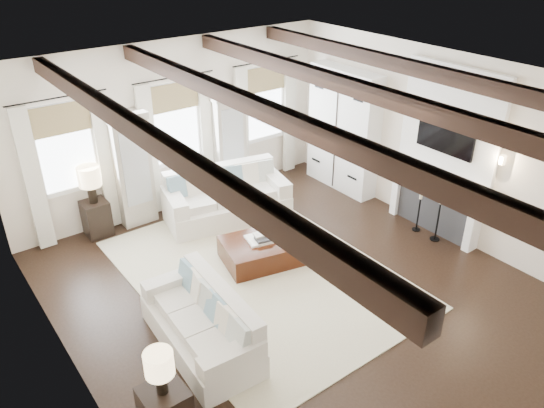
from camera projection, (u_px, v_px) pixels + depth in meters
ground at (299, 293)px, 8.09m from camera, size 7.50×7.50×0.00m
room_shell at (303, 149)px, 8.22m from camera, size 6.54×7.54×3.22m
area_rug at (258, 273)px, 8.52m from camera, size 3.53×4.86×0.02m
sofa_back at (226, 198)px, 9.97m from camera, size 2.43×1.49×0.97m
sofa_left at (205, 324)px, 6.94m from camera, size 1.01×2.02×0.84m
ottoman at (268, 249)px, 8.80m from camera, size 1.64×1.23×0.39m
tray at (262, 238)px, 8.70m from camera, size 0.57×0.48×0.04m
book_lower at (263, 239)px, 8.61m from camera, size 0.30×0.25×0.04m
book_upper at (260, 234)px, 8.67m from camera, size 0.25×0.21×0.03m
side_table_front at (165, 407)px, 5.89m from camera, size 0.49×0.49×0.49m
lamp_front at (159, 366)px, 5.59m from camera, size 0.32×0.32×0.55m
side_table_back at (97, 218)px, 9.45m from camera, size 0.43×0.43×0.65m
lamp_back at (89, 178)px, 9.08m from camera, size 0.39×0.39×0.67m
candlestick_near at (437, 223)px, 9.27m from camera, size 0.17×0.17×0.83m
candlestick_far at (418, 215)px, 9.58m from camera, size 0.15×0.15×0.74m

